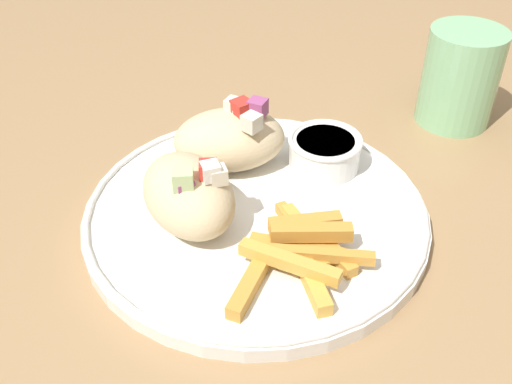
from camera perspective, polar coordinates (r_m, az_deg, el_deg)
The scene contains 7 objects.
table at distance 0.63m, azimuth -1.37°, elevation -3.81°, with size 1.39×1.39×0.73m.
plate at distance 0.54m, azimuth 0.00°, elevation -2.02°, with size 0.31×0.31×0.02m.
pita_sandwich_near at distance 0.51m, azimuth -6.42°, elevation -0.21°, with size 0.13×0.12×0.07m.
pita_sandwich_far at distance 0.58m, azimuth -2.47°, elevation 5.14°, with size 0.13×0.12×0.07m.
fries_pile at distance 0.49m, azimuth 4.18°, elevation -5.57°, with size 0.10×0.14×0.03m.
sauce_ramekin at distance 0.59m, azimuth 6.56°, elevation 3.97°, with size 0.07×0.07×0.03m.
water_glass at distance 0.71m, azimuth 18.78°, elevation 9.95°, with size 0.08×0.08×0.11m.
Camera 1 is at (0.22, -0.42, 1.09)m, focal length 42.00 mm.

